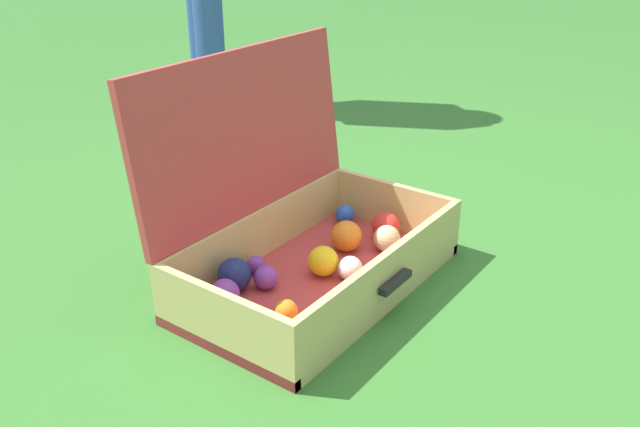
# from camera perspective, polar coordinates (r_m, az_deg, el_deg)

# --- Properties ---
(ground_plane) EXTENTS (16.00, 16.00, 0.00)m
(ground_plane) POSITION_cam_1_polar(r_m,az_deg,el_deg) (1.63, 3.72, -5.86)
(ground_plane) COLOR #336B28
(open_suitcase) EXTENTS (0.68, 0.46, 0.53)m
(open_suitcase) POSITION_cam_1_polar(r_m,az_deg,el_deg) (1.59, -1.64, -1.74)
(open_suitcase) COLOR #B23838
(open_suitcase) RESTS_ON ground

